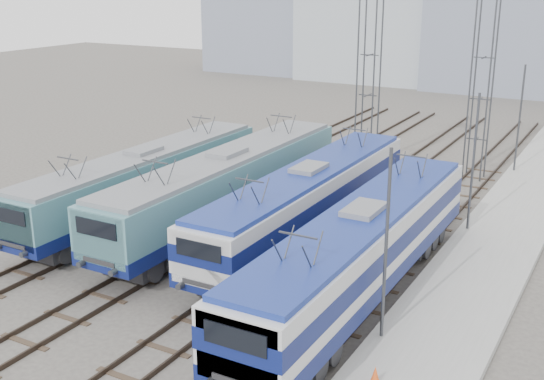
{
  "coord_description": "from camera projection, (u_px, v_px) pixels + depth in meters",
  "views": [
    {
      "loc": [
        15.51,
        -18.12,
        12.2
      ],
      "look_at": [
        1.48,
        7.0,
        3.11
      ],
      "focal_mm": 45.0,
      "sensor_mm": 36.0,
      "label": 1
    }
  ],
  "objects": [
    {
      "name": "catenary_tower_west",
      "position": [
        369.0,
        69.0,
        42.29
      ],
      "size": [
        4.5,
        1.2,
        12.0
      ],
      "color": "#3F4247",
      "rests_on": "ground"
    },
    {
      "name": "locomotive_center_right",
      "position": [
        307.0,
        199.0,
        31.69
      ],
      "size": [
        2.81,
        17.74,
        3.34
      ],
      "color": "#0E1857",
      "rests_on": "ground"
    },
    {
      "name": "mast_mid",
      "position": [
        473.0,
        166.0,
        32.58
      ],
      "size": [
        0.12,
        0.12,
        7.0
      ],
      "primitive_type": "cylinder",
      "color": "#3F4247",
      "rests_on": "ground"
    },
    {
      "name": "locomotive_far_right",
      "position": [
        361.0,
        248.0,
        25.85
      ],
      "size": [
        2.88,
        18.22,
        3.43
      ],
      "color": "#0E1857",
      "rests_on": "ground"
    },
    {
      "name": "mast_front",
      "position": [
        386.0,
        250.0,
        22.59
      ],
      "size": [
        0.12,
        0.12,
        7.0
      ],
      "primitive_type": "cylinder",
      "color": "#3F4247",
      "rests_on": "ground"
    },
    {
      "name": "locomotive_far_left",
      "position": [
        143.0,
        179.0,
        35.14
      ],
      "size": [
        2.74,
        17.29,
        3.25
      ],
      "color": "#0E1857",
      "rests_on": "ground"
    },
    {
      "name": "ground",
      "position": [
        149.0,
        310.0,
        25.97
      ],
      "size": [
        160.0,
        160.0,
        0.0
      ],
      "primitive_type": "plane",
      "color": "#514C47"
    },
    {
      "name": "locomotive_center_left",
      "position": [
        225.0,
        184.0,
        33.76
      ],
      "size": [
        2.94,
        18.55,
        3.49
      ],
      "color": "#0E1857",
      "rests_on": "ground"
    },
    {
      "name": "building_far_west",
      "position": [
        267.0,
        32.0,
        90.03
      ],
      "size": [
        14.0,
        10.0,
        10.0
      ],
      "primitive_type": "cube",
      "color": "gray",
      "rests_on": "ground"
    },
    {
      "name": "platform",
      "position": [
        470.0,
        284.0,
        27.85
      ],
      "size": [
        4.0,
        70.0,
        0.3
      ],
      "primitive_type": "cube",
      "color": "#9E9E99",
      "rests_on": "ground"
    },
    {
      "name": "safety_cone",
      "position": [
        375.0,
        375.0,
        20.74
      ],
      "size": [
        0.31,
        0.31,
        0.56
      ],
      "primitive_type": "cone",
      "color": "#F4571B",
      "rests_on": "platform"
    },
    {
      "name": "building_center",
      "position": [
        542.0,
        6.0,
        73.02
      ],
      "size": [
        22.0,
        14.0,
        18.0
      ],
      "primitive_type": "cube",
      "color": "gray",
      "rests_on": "ground"
    },
    {
      "name": "mast_rear",
      "position": [
        519.0,
        121.0,
        42.57
      ],
      "size": [
        0.12,
        0.12,
        7.0
      ],
      "primitive_type": "cylinder",
      "color": "#3F4247",
      "rests_on": "ground"
    },
    {
      "name": "catenary_tower_east",
      "position": [
        483.0,
        72.0,
        40.93
      ],
      "size": [
        4.5,
        1.2,
        12.0
      ],
      "color": "#3F4247",
      "rests_on": "ground"
    },
    {
      "name": "building_west",
      "position": [
        382.0,
        20.0,
        81.99
      ],
      "size": [
        18.0,
        12.0,
        14.0
      ],
      "primitive_type": "cube",
      "color": "#A5B0BA",
      "rests_on": "ground"
    }
  ]
}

